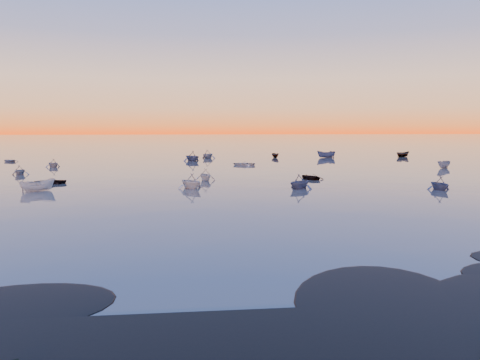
{
  "coord_description": "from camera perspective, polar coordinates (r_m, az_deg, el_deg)",
  "views": [
    {
      "loc": [
        -7.35,
        -19.46,
        6.76
      ],
      "look_at": [
        -2.23,
        28.0,
        1.32
      ],
      "focal_mm": 35.0,
      "sensor_mm": 36.0,
      "label": 1
    }
  ],
  "objects": [
    {
      "name": "ground",
      "position": [
        119.87,
        -2.63,
        3.27
      ],
      "size": [
        600.0,
        600.0,
        0.0
      ],
      "primitive_type": "plane",
      "color": "#615851",
      "rests_on": "ground"
    },
    {
      "name": "mud_lobes",
      "position": [
        20.98,
        15.07,
        -12.49
      ],
      "size": [
        140.0,
        6.0,
        0.07
      ],
      "primitive_type": null,
      "color": "black",
      "rests_on": "ground"
    },
    {
      "name": "moored_fleet",
      "position": [
        73.14,
        -0.36,
        1.2
      ],
      "size": [
        124.0,
        58.0,
        1.2
      ],
      "primitive_type": null,
      "color": "silver",
      "rests_on": "ground"
    },
    {
      "name": "boat_near_right",
      "position": [
        54.95,
        23.14,
        -1.09
      ],
      "size": [
        3.33,
        1.81,
        1.11
      ],
      "primitive_type": "imported",
      "rotation": [
        0.0,
        0.0,
        3.26
      ],
      "color": "#39486D",
      "rests_on": "ground"
    }
  ]
}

